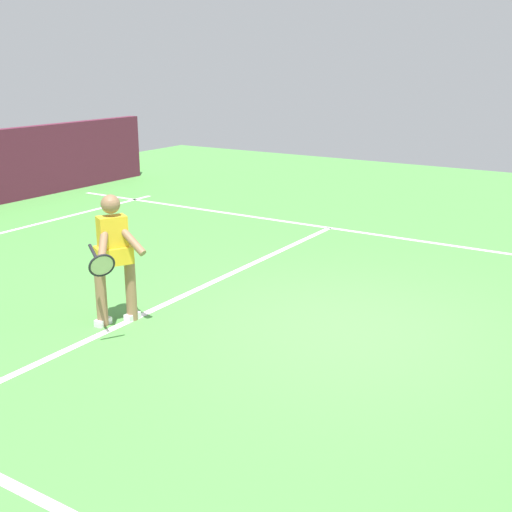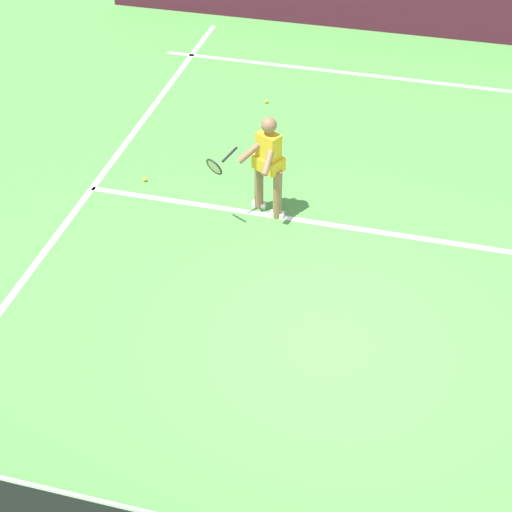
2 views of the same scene
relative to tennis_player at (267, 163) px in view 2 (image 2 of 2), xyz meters
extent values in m
plane|color=#4C9342|center=(-1.41, 2.35, -0.85)|extent=(25.07, 25.07, 0.00)
cube|color=white|center=(-1.41, -4.79, -0.84)|extent=(9.24, 0.10, 0.01)
cube|color=white|center=(-1.41, 0.07, -0.84)|extent=(8.24, 0.10, 0.01)
cube|color=white|center=(2.71, 2.35, -0.84)|extent=(0.10, 17.28, 0.01)
cylinder|color=#8C6647|center=(-0.18, 0.07, -0.46)|extent=(0.13, 0.13, 0.78)
cylinder|color=#8C6647|center=(0.14, -0.11, -0.46)|extent=(0.13, 0.13, 0.78)
cube|color=white|center=(-0.18, 0.07, -0.81)|extent=(0.20, 0.10, 0.08)
cube|color=white|center=(0.14, -0.11, -0.81)|extent=(0.20, 0.10, 0.08)
cube|color=gold|center=(-0.02, -0.02, 0.19)|extent=(0.38, 0.33, 0.52)
cube|color=gold|center=(-0.02, -0.02, -0.01)|extent=(0.49, 0.44, 0.20)
sphere|color=#8C6647|center=(-0.02, -0.02, 0.59)|extent=(0.22, 0.22, 0.22)
cylinder|color=#8C6647|center=(-0.08, 0.18, 0.21)|extent=(0.12, 0.48, 0.37)
cylinder|color=#8C6647|center=(0.18, 0.04, 0.21)|extent=(0.44, 0.35, 0.37)
cylinder|color=black|center=(0.48, 0.18, 0.17)|extent=(0.17, 0.28, 0.14)
torus|color=black|center=(0.62, 0.45, 0.11)|extent=(0.31, 0.24, 0.28)
cylinder|color=beige|center=(0.62, 0.45, 0.11)|extent=(0.25, 0.19, 0.23)
sphere|color=#D1E533|center=(0.80, -3.24, -0.81)|extent=(0.07, 0.07, 0.07)
sphere|color=#D1E533|center=(2.01, -0.32, -0.81)|extent=(0.07, 0.07, 0.07)
camera|label=1|loc=(5.25, 5.27, 2.15)|focal=46.10mm
camera|label=2|loc=(-2.18, 9.01, 5.87)|focal=54.94mm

